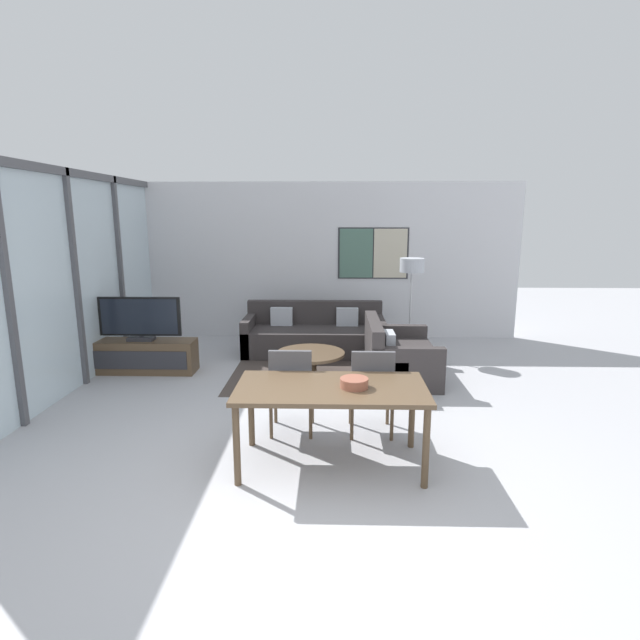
# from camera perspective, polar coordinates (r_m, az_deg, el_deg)

# --- Properties ---
(ground_plane) EXTENTS (24.00, 24.00, 0.00)m
(ground_plane) POSITION_cam_1_polar(r_m,az_deg,el_deg) (4.23, -2.36, -19.84)
(ground_plane) COLOR #B2B2B7
(wall_back) EXTENTS (7.20, 0.09, 2.80)m
(wall_back) POSITION_cam_1_polar(r_m,az_deg,el_deg) (9.10, 0.07, 6.75)
(wall_back) COLOR silver
(wall_back) RESTS_ON ground_plane
(window_wall_left) EXTENTS (0.07, 5.47, 2.80)m
(window_wall_left) POSITION_cam_1_polar(r_m,az_deg,el_deg) (7.19, -26.40, 5.15)
(window_wall_left) COLOR silver
(window_wall_left) RESTS_ON ground_plane
(area_rug) EXTENTS (2.24, 1.62, 0.01)m
(area_rug) POSITION_cam_1_polar(r_m,az_deg,el_deg) (7.02, -1.09, -6.53)
(area_rug) COLOR #473D38
(area_rug) RESTS_ON ground_plane
(tv_console) EXTENTS (1.52, 0.42, 0.47)m
(tv_console) POSITION_cam_1_polar(r_m,az_deg,el_deg) (7.63, -19.61, -3.91)
(tv_console) COLOR brown
(tv_console) RESTS_ON ground_plane
(television) EXTENTS (1.16, 0.20, 0.63)m
(television) POSITION_cam_1_polar(r_m,az_deg,el_deg) (7.51, -19.90, 0.12)
(television) COLOR #2D2D33
(television) RESTS_ON tv_console
(sofa_main) EXTENTS (2.26, 0.93, 0.81)m
(sofa_main) POSITION_cam_1_polar(r_m,az_deg,el_deg) (8.23, -0.67, -1.83)
(sofa_main) COLOR #383333
(sofa_main) RESTS_ON ground_plane
(sofa_side) EXTENTS (0.93, 1.44, 0.81)m
(sofa_side) POSITION_cam_1_polar(r_m,az_deg,el_deg) (7.03, 8.58, -4.36)
(sofa_side) COLOR #383333
(sofa_side) RESTS_ON ground_plane
(coffee_table) EXTENTS (0.95, 0.95, 0.36)m
(coffee_table) POSITION_cam_1_polar(r_m,az_deg,el_deg) (6.94, -1.09, -4.40)
(coffee_table) COLOR brown
(coffee_table) RESTS_ON ground_plane
(dining_table) EXTENTS (1.68, 0.86, 0.75)m
(dining_table) POSITION_cam_1_polar(r_m,az_deg,el_deg) (4.45, 1.29, -8.49)
(dining_table) COLOR brown
(dining_table) RESTS_ON ground_plane
(dining_chair_left) EXTENTS (0.46, 0.46, 0.93)m
(dining_chair_left) POSITION_cam_1_polar(r_m,az_deg,el_deg) (5.13, -3.28, -7.54)
(dining_chair_left) COLOR #4C4C51
(dining_chair_left) RESTS_ON ground_plane
(dining_chair_centre) EXTENTS (0.46, 0.46, 0.93)m
(dining_chair_centre) POSITION_cam_1_polar(r_m,az_deg,el_deg) (5.11, 5.92, -7.64)
(dining_chair_centre) COLOR #4C4C51
(dining_chair_centre) RESTS_ON ground_plane
(fruit_bowl) EXTENTS (0.25, 0.25, 0.08)m
(fruit_bowl) POSITION_cam_1_polar(r_m,az_deg,el_deg) (4.39, 3.93, -7.11)
(fruit_bowl) COLOR #995642
(fruit_bowl) RESTS_ON dining_table
(floor_lamp) EXTENTS (0.38, 0.38, 1.56)m
(floor_lamp) POSITION_cam_1_polar(r_m,az_deg,el_deg) (8.03, 10.44, 5.45)
(floor_lamp) COLOR #2D2D33
(floor_lamp) RESTS_ON ground_plane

